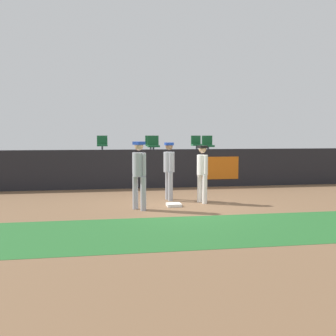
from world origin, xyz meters
name	(u,v)px	position (x,y,z in m)	size (l,w,h in m)	color
ground_plane	(183,207)	(0.00, 0.00, 0.00)	(60.00, 60.00, 0.00)	brown
grass_foreground_strip	(208,230)	(0.00, -2.67, 0.00)	(18.00, 2.80, 0.01)	#26662B
first_base	(174,205)	(-0.22, 0.15, 0.04)	(0.40, 0.40, 0.08)	white
player_fielder_home	(202,170)	(0.70, 0.57, 0.98)	(0.40, 0.56, 1.70)	white
player_runner_visitor	(169,167)	(-0.18, 1.20, 1.03)	(0.37, 0.50, 1.78)	#9EA3AD
player_coach_visitor	(139,171)	(-1.24, -0.22, 1.06)	(0.49, 0.49, 1.83)	#9EA3AD
field_wall	(161,168)	(0.01, 4.11, 0.73)	(18.00, 0.26, 1.46)	black
bleacher_platform	(152,167)	(0.00, 6.68, 0.57)	(18.00, 4.80, 1.14)	#59595E
seat_front_right	(208,144)	(2.23, 5.55, 1.61)	(0.45, 0.44, 0.84)	#4C4C51
seat_front_center	(153,144)	(-0.11, 5.55, 1.62)	(0.48, 0.44, 0.84)	#4C4C51
seat_back_left	(102,144)	(-2.20, 7.35, 1.61)	(0.47, 0.44, 0.84)	#4C4C51
seat_back_center	(151,144)	(0.00, 7.35, 1.61)	(0.46, 0.44, 0.84)	#4C4C51
seat_back_right	(196,143)	(2.17, 7.35, 1.61)	(0.46, 0.44, 0.84)	#4C4C51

